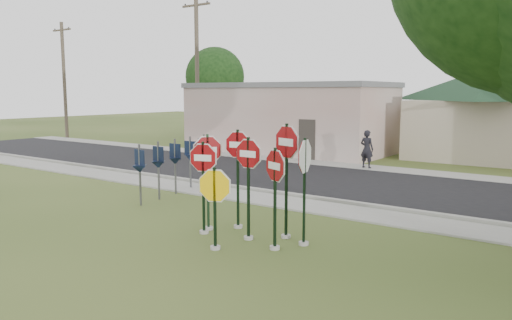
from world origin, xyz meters
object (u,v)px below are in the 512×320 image
Objects in this scene: utility_pole_near at (197,70)px; pedestrian at (367,149)px; stop_sign_center at (248,174)px; stop_sign_yellow at (215,199)px; stop_sign_left at (203,175)px.

utility_pole_near is 5.25× the size of pedestrian.
stop_sign_center is at bearing 105.42° from pedestrian.
utility_pole_near reaches higher than stop_sign_yellow.
utility_pole_near is (-14.06, 13.67, 3.32)m from stop_sign_center.
stop_sign_center is 1.28m from stop_sign_left.
utility_pole_near is at bearing 132.61° from stop_sign_left.
stop_sign_left is 1.38× the size of pedestrian.
stop_sign_yellow is 20.63m from utility_pole_near.
stop_sign_yellow is 13.73m from pedestrian.
stop_sign_yellow is at bearing 103.97° from pedestrian.
stop_sign_yellow is 0.22× the size of utility_pole_near.
stop_sign_center is at bearing 11.38° from stop_sign_left.
pedestrian is at bearing 94.37° from stop_sign_left.
utility_pole_near reaches higher than stop_sign_center.
stop_sign_yellow reaches higher than pedestrian.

